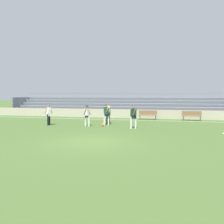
{
  "coord_description": "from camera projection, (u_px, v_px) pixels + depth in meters",
  "views": [
    {
      "loc": [
        3.77,
        -11.32,
        2.44
      ],
      "look_at": [
        -0.71,
        7.76,
        1.0
      ],
      "focal_mm": 37.09,
      "sensor_mm": 36.0,
      "label": 1
    }
  ],
  "objects": [
    {
      "name": "player_dark_dropping_back",
      "position": [
        133.0,
        115.0,
        16.83
      ],
      "size": [
        0.47,
        0.73,
        1.66
      ],
      "color": "white",
      "rests_on": "ground"
    },
    {
      "name": "field_line_sideline",
      "position": [
        127.0,
        120.0,
        22.76
      ],
      "size": [
        44.0,
        0.12,
        0.01
      ],
      "primitive_type": "cube",
      "color": "white",
      "rests_on": "ground"
    },
    {
      "name": "bench_centre_sideline",
      "position": [
        192.0,
        115.0,
        22.19
      ],
      "size": [
        1.8,
        0.4,
        0.9
      ],
      "color": "olive",
      "rests_on": "ground"
    },
    {
      "name": "player_white_wide_right",
      "position": [
        87.0,
        114.0,
        18.05
      ],
      "size": [
        0.47,
        0.48,
        1.64
      ],
      "color": "white",
      "rests_on": "ground"
    },
    {
      "name": "bench_far_left",
      "position": [
        148.0,
        114.0,
        23.14
      ],
      "size": [
        1.8,
        0.4,
        0.9
      ],
      "color": "olive",
      "rests_on": "ground"
    },
    {
      "name": "bleacher_stand",
      "position": [
        118.0,
        106.0,
        27.46
      ],
      "size": [
        25.94,
        3.99,
        2.74
      ],
      "color": "#9EA3AD",
      "rests_on": "ground"
    },
    {
      "name": "player_dark_pressing_high",
      "position": [
        106.0,
        113.0,
        18.68
      ],
      "size": [
        0.5,
        0.75,
        1.67
      ],
      "color": "white",
      "rests_on": "ground"
    },
    {
      "name": "soccer_ball",
      "position": [
        103.0,
        125.0,
        18.08
      ],
      "size": [
        0.22,
        0.22,
        0.22
      ],
      "primitive_type": "sphere",
      "color": "orange",
      "rests_on": "ground"
    },
    {
      "name": "ground_plane",
      "position": [
        91.0,
        142.0,
        12.03
      ],
      "size": [
        160.0,
        160.0,
        0.0
      ],
      "primitive_type": "plane",
      "color": "#4C6B30"
    },
    {
      "name": "player_white_deep_cover",
      "position": [
        49.0,
        113.0,
        18.67
      ],
      "size": [
        0.62,
        0.51,
        1.68
      ],
      "color": "black",
      "rests_on": "ground"
    },
    {
      "name": "sideline_wall",
      "position": [
        130.0,
        114.0,
        24.6
      ],
      "size": [
        48.0,
        0.16,
        0.92
      ],
      "primitive_type": "cube",
      "color": "beige",
      "rests_on": "ground"
    },
    {
      "name": "player_white_challenging",
      "position": [
        108.0,
        112.0,
        19.61
      ],
      "size": [
        0.49,
        0.51,
        1.68
      ],
      "color": "black",
      "rests_on": "ground"
    }
  ]
}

